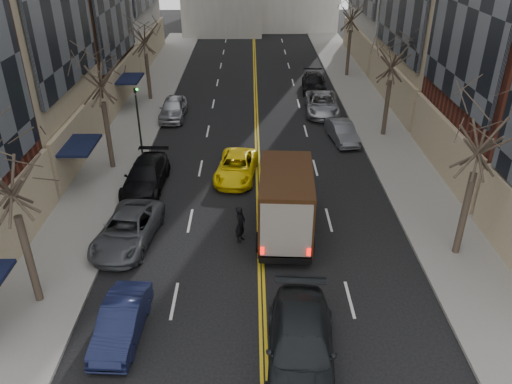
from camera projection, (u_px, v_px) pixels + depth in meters
sidewalk_left at (134, 125)px, 36.40m from camera, size 4.00×66.00×0.15m
sidewalk_right at (379, 125)px, 36.56m from camera, size 4.00×66.00×0.15m
tree_lf_near at (2, 159)px, 16.78m from camera, size 3.20×3.20×8.41m
tree_lf_mid at (97, 60)px, 27.12m from camera, size 3.20×3.20×8.91m
tree_lf_far at (143, 26)px, 38.79m from camera, size 3.20×3.20×8.12m
tree_rt_near at (486, 120)px, 19.47m from camera, size 3.20×3.20×8.71m
tree_rt_mid at (394, 46)px, 31.87m from camera, size 3.20×3.20×8.32m
tree_rt_far at (353, 2)px, 44.73m from camera, size 3.20×3.20×9.11m
traffic_signal at (138, 113)px, 30.71m from camera, size 0.29×0.26×4.70m
ups_truck at (286, 200)px, 23.39m from camera, size 2.86×6.42×3.45m
observer_sedan at (301, 347)px, 16.62m from camera, size 2.73×5.81×1.64m
taxi at (236, 167)px, 28.99m from camera, size 2.71×4.93×1.31m
pedestrian at (240, 224)px, 23.09m from camera, size 0.66×0.79×1.83m
parked_lf_b at (121, 322)px, 17.89m from camera, size 1.60×4.06×1.32m
parked_lf_c at (127, 230)px, 23.07m from camera, size 2.97×5.32×1.41m
parked_lf_d at (146, 176)px, 27.79m from camera, size 2.28×5.22×1.49m
parked_lf_e at (173, 108)px, 37.60m from camera, size 1.84×4.55×1.55m
parked_rt_a at (342, 132)px, 33.74m from camera, size 1.92×4.16×1.32m
parked_rt_b at (322, 104)px, 38.61m from camera, size 2.79×5.52×1.50m
parked_rt_c at (314, 83)px, 43.64m from camera, size 2.29×5.03×1.43m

